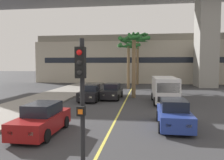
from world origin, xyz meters
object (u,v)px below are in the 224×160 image
object	(u,v)px
delivery_van	(165,89)
palm_tree_mid_median	(138,43)
car_queue_fourth	(42,120)
car_queue_second	(174,114)
traffic_light_median_near	(82,98)
palm_tree_far_median	(129,52)
car_queue_third	(91,93)
car_queue_front	(112,92)
palm_tree_near_median	(134,47)

from	to	relation	value
delivery_van	palm_tree_mid_median	distance (m)	19.79
palm_tree_mid_median	delivery_van	bearing A→B (deg)	-80.81
car_queue_fourth	palm_tree_mid_median	distance (m)	29.89
car_queue_second	traffic_light_median_near	xyz separation A→B (m)	(-3.22, -7.61, 1.99)
car_queue_second	palm_tree_far_median	xyz separation A→B (m)	(-3.91, 19.84, 4.58)
car_queue_second	car_queue_third	world-z (taller)	same
palm_tree_mid_median	car_queue_fourth	bearing A→B (deg)	-97.91
car_queue_second	car_queue_third	bearing A→B (deg)	128.58
delivery_van	palm_tree_mid_median	xyz separation A→B (m)	(-3.01, 18.64, 5.92)
palm_tree_far_median	delivery_van	bearing A→B (deg)	-70.83
car_queue_front	palm_tree_far_median	bearing A→B (deg)	84.05
car_queue_third	palm_tree_mid_median	xyz separation A→B (m)	(3.98, 18.18, 6.48)
palm_tree_near_median	car_queue_front	bearing A→B (deg)	-153.76
delivery_van	car_queue_second	bearing A→B (deg)	-91.26
car_queue_second	car_queue_fourth	size ratio (longest dim) A/B	1.00
traffic_light_median_near	palm_tree_near_median	bearing A→B (deg)	88.59
palm_tree_near_median	palm_tree_mid_median	xyz separation A→B (m)	(-0.07, 15.61, 1.88)
palm_tree_far_median	traffic_light_median_near	bearing A→B (deg)	-88.57
traffic_light_median_near	car_queue_fourth	bearing A→B (deg)	123.76
car_queue_front	car_queue_fourth	xyz separation A→B (m)	(-1.92, -12.22, 0.00)
car_queue_front	delivery_van	size ratio (longest dim) A/B	0.79
car_queue_front	palm_tree_far_median	world-z (taller)	palm_tree_far_median
palm_tree_mid_median	traffic_light_median_near	bearing A→B (deg)	-90.65
car_queue_front	car_queue_third	size ratio (longest dim) A/B	1.01
car_queue_third	palm_tree_far_median	distance (m)	12.53
palm_tree_mid_median	palm_tree_far_median	distance (m)	7.22
car_queue_second	palm_tree_far_median	size ratio (longest dim) A/B	0.63
palm_tree_near_median	palm_tree_far_median	distance (m)	8.80
traffic_light_median_near	palm_tree_mid_median	world-z (taller)	palm_tree_mid_median
traffic_light_median_near	palm_tree_mid_median	bearing A→B (deg)	89.35
car_queue_front	car_queue_second	size ratio (longest dim) A/B	1.01
car_queue_third	palm_tree_near_median	distance (m)	6.65
delivery_van	palm_tree_far_median	xyz separation A→B (m)	(-4.09, 11.76, 4.01)
palm_tree_far_median	car_queue_front	bearing A→B (deg)	-95.95
palm_tree_near_median	palm_tree_mid_median	world-z (taller)	palm_tree_mid_median
car_queue_third	delivery_van	xyz separation A→B (m)	(6.99, -0.46, 0.57)
car_queue_front	car_queue_third	world-z (taller)	same
palm_tree_near_median	delivery_van	bearing A→B (deg)	-45.83
car_queue_fourth	traffic_light_median_near	xyz separation A→B (m)	(3.63, -5.43, 1.99)
palm_tree_far_median	car_queue_fourth	bearing A→B (deg)	-97.61
delivery_van	car_queue_front	bearing A→B (deg)	159.03
car_queue_fourth	car_queue_second	bearing A→B (deg)	17.64
car_queue_fourth	palm_tree_far_median	world-z (taller)	palm_tree_far_median
car_queue_third	car_queue_fourth	xyz separation A→B (m)	(-0.04, -10.72, 0.00)
car_queue_fourth	delivery_van	world-z (taller)	delivery_van
delivery_van	palm_tree_near_median	distance (m)	5.84
palm_tree_near_median	palm_tree_mid_median	distance (m)	15.73
car_queue_second	palm_tree_mid_median	size ratio (longest dim) A/B	0.46
delivery_van	palm_tree_near_median	xyz separation A→B (m)	(-2.94, 3.03, 4.03)
car_queue_front	car_queue_fourth	size ratio (longest dim) A/B	1.01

